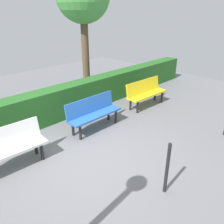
{
  "coord_description": "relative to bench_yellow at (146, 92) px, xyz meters",
  "views": [
    {
      "loc": [
        2.6,
        3.39,
        2.98
      ],
      "look_at": [
        -1.19,
        -0.35,
        0.55
      ],
      "focal_mm": 36.31,
      "sensor_mm": 36.0,
      "label": 1
    }
  ],
  "objects": [
    {
      "name": "hedge_row",
      "position": [
        2.24,
        -1.25,
        -0.02
      ],
      "size": [
        11.75,
        0.54,
        0.93
      ],
      "primitive_type": "cube",
      "color": "#266023",
      "rests_on": "ground_plane"
    },
    {
      "name": "bench_blue",
      "position": [
        2.26,
        -0.03,
        0.0
      ],
      "size": [
        1.58,
        0.46,
        0.86
      ],
      "rotation": [
        0.0,
        0.0,
        0.0
      ],
      "color": "blue",
      "rests_on": "ground_plane"
    },
    {
      "name": "bench_white",
      "position": [
        4.51,
        0.02,
        -0.0
      ],
      "size": [
        1.39,
        0.53,
        0.86
      ],
      "rotation": [
        0.0,
        0.0,
        -0.05
      ],
      "color": "white",
      "rests_on": "ground_plane"
    },
    {
      "name": "railing_post_mid",
      "position": [
        2.94,
        2.67,
        0.02
      ],
      "size": [
        0.06,
        0.06,
        1.0
      ],
      "primitive_type": "cylinder",
      "color": "black",
      "rests_on": "ground_plane"
    },
    {
      "name": "bench_yellow",
      "position": [
        0.0,
        0.0,
        0.0
      ],
      "size": [
        1.59,
        0.53,
        0.86
      ],
      "rotation": [
        0.0,
        0.0,
        -0.05
      ],
      "color": "yellow",
      "rests_on": "ground_plane"
    },
    {
      "name": "ground_plane",
      "position": [
        3.22,
        0.79,
        -0.48
      ],
      "size": [
        16.0,
        16.0,
        0.0
      ],
      "primitive_type": "plane",
      "color": "slate"
    }
  ]
}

